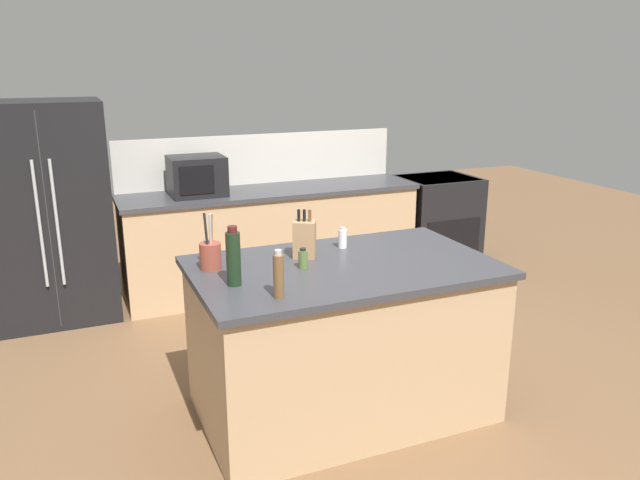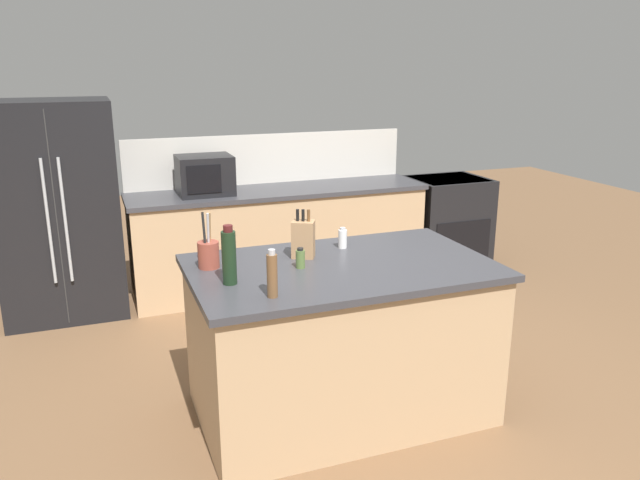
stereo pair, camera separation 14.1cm
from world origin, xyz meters
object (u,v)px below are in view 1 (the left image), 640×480
Objects in this scene: wine_bottle at (233,258)px; pepper_grinder at (279,275)px; range_oven at (436,221)px; salt_shaker at (343,238)px; spice_jar_oregano at (303,259)px; microwave at (197,176)px; utensil_crock at (210,255)px; refrigerator at (48,213)px; knife_block at (304,239)px.

pepper_grinder is (0.15, -0.26, -0.03)m from wine_bottle.
salt_shaker is (-1.95, -1.90, 0.53)m from range_oven.
microwave is at bearing 93.35° from spice_jar_oregano.
utensil_crock is at bearing -144.59° from range_oven.
refrigerator is 5.52× the size of utensil_crock.
wine_bottle is 0.89m from salt_shaker.
pepper_grinder is at bearing -134.82° from salt_shaker.
pepper_grinder is 2.09× the size of spice_jar_oregano.
wine_bottle is 2.42× the size of salt_shaker.
range_oven is 3.17× the size of knife_block.
knife_block is 0.91× the size of utensil_crock.
refrigerator reaches higher than pepper_grinder.
knife_block is 0.56m from utensil_crock.
knife_block is (1.41, -2.04, 0.17)m from refrigerator.
spice_jar_oregano is at bearing -59.20° from refrigerator.
spice_jar_oregano is (-0.08, -0.18, -0.06)m from knife_block.
salt_shaker is at bearing -75.35° from microwave.
salt_shaker is at bearing 25.92° from wine_bottle.
salt_shaker is (0.29, 0.09, -0.05)m from knife_block.
pepper_grinder is (0.21, -0.56, 0.03)m from utensil_crock.
microwave is at bearing 79.94° from utensil_crock.
range_oven is 3.05m from knife_block.
refrigerator is at bearing 112.55° from utensil_crock.
knife_block is at bearing -84.04° from microwave.
range_oven is 2.53m from microwave.
knife_block is (0.21, -1.99, -0.06)m from microwave.
wine_bottle is at bearing -122.15° from knife_block.
refrigerator is at bearing 179.19° from range_oven.
wine_bottle is (-0.51, -0.30, 0.04)m from knife_block.
utensil_crock is 0.52m from spice_jar_oregano.
microwave reaches higher than pepper_grinder.
refrigerator is 2.51m from wine_bottle.
spice_jar_oregano reaches higher than range_oven.
knife_block is 2.47× the size of spice_jar_oregano.
knife_block is at bearing 57.52° from pepper_grinder.
refrigerator is 2.21m from utensil_crock.
pepper_grinder is at bearing -126.16° from spice_jar_oregano.
spice_jar_oregano is (0.48, -0.19, -0.03)m from utensil_crock.
pepper_grinder is at bearing -93.27° from microwave.
wine_bottle is 0.30m from pepper_grinder.
utensil_crock is at bearing -174.20° from salt_shaker.
knife_block is 0.59m from wine_bottle.
knife_block is at bearing 66.10° from spice_jar_oregano.
range_oven is 3.47m from utensil_crock.
knife_block is at bearing -0.48° from utensil_crock.
refrigerator reaches higher than salt_shaker.
knife_block is (-2.23, -1.99, 0.59)m from range_oven.
microwave is 1.89× the size of pepper_grinder.
refrigerator is 1.92× the size of range_oven.
microwave is 2.02m from utensil_crock.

